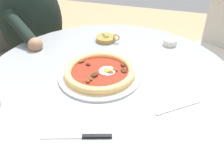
% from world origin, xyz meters
% --- Properties ---
extents(dining_table, '(1.01, 1.01, 0.71)m').
position_xyz_m(dining_table, '(0.00, 0.00, 0.56)').
color(dining_table, gray).
rests_on(dining_table, ground).
extents(pizza_on_plate, '(0.32, 0.32, 0.04)m').
position_xyz_m(pizza_on_plate, '(-0.03, 0.03, 0.73)').
color(pizza_on_plate, white).
rests_on(pizza_on_plate, dining_table).
extents(steak_knife, '(0.07, 0.20, 0.01)m').
position_xyz_m(steak_knife, '(-0.33, -0.04, 0.71)').
color(steak_knife, silver).
rests_on(steak_knife, dining_table).
extents(ramekin_capers, '(0.07, 0.07, 0.03)m').
position_xyz_m(ramekin_capers, '(0.32, -0.21, 0.73)').
color(ramekin_capers, white).
rests_on(ramekin_capers, dining_table).
extents(olive_pan, '(0.10, 0.12, 0.04)m').
position_xyz_m(olive_pan, '(0.27, 0.10, 0.72)').
color(olive_pan, olive).
rests_on(olive_pan, dining_table).
extents(fork_utensil, '(0.11, 0.14, 0.00)m').
position_xyz_m(fork_utensil, '(-0.13, -0.28, 0.71)').
color(fork_utensil, '#BCBCC1').
rests_on(fork_utensil, dining_table).
extents(diner_person, '(0.53, 0.44, 1.15)m').
position_xyz_m(diner_person, '(0.36, 0.58, 0.51)').
color(diner_person, '#282833').
rests_on(diner_person, ground).
extents(cafe_chair_diner, '(0.55, 0.55, 0.84)m').
position_xyz_m(cafe_chair_diner, '(0.44, 0.70, 0.52)').
color(cafe_chair_diner, '#504A45').
rests_on(cafe_chair_diner, ground).
extents(cafe_chair_spare_near, '(0.52, 0.52, 0.90)m').
position_xyz_m(cafe_chair_spare_near, '(0.83, -0.52, 0.53)').
color(cafe_chair_spare_near, beige).
rests_on(cafe_chair_spare_near, ground).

